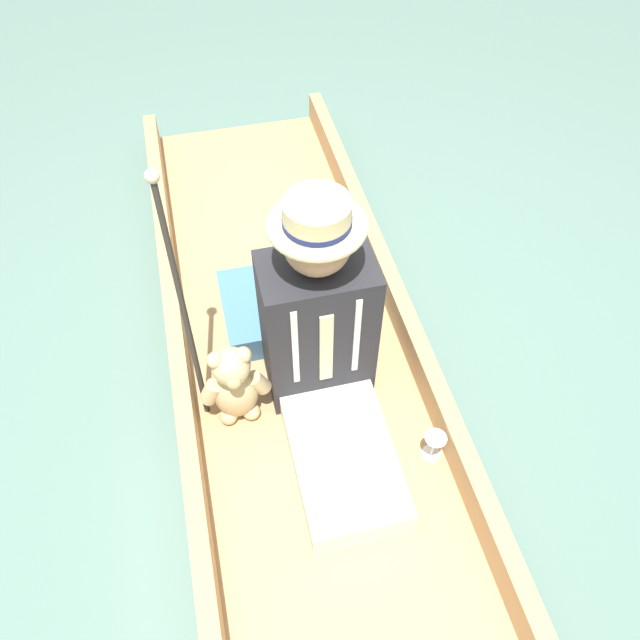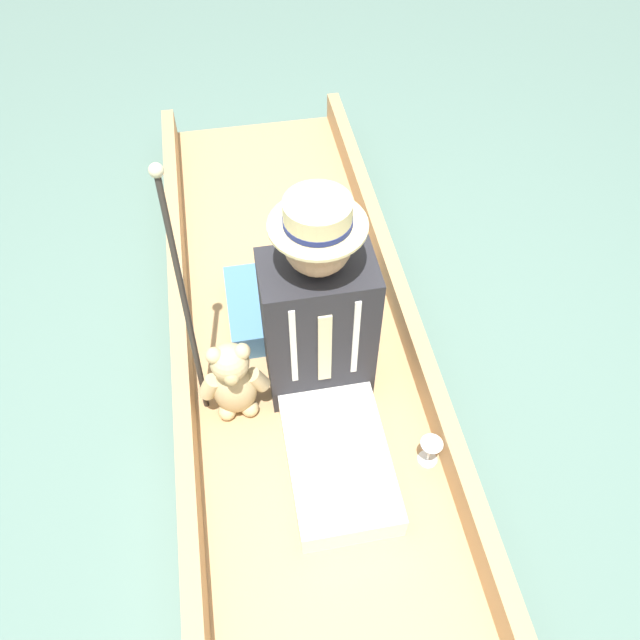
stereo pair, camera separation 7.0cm
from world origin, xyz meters
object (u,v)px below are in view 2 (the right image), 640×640
object	(u,v)px
teddy_bear	(233,382)
seated_person	(323,346)
wine_glass	(431,448)
walking_cane	(180,281)

from	to	relation	value
teddy_bear	seated_person	bearing A→B (deg)	177.51
seated_person	wine_glass	distance (m)	0.50
wine_glass	walking_cane	distance (m)	0.98
walking_cane	seated_person	bearing A→B (deg)	157.25
seated_person	wine_glass	xyz separation A→B (m)	(-0.31, 0.31, -0.23)
seated_person	teddy_bear	xyz separation A→B (m)	(0.31, -0.01, -0.15)
wine_glass	seated_person	bearing A→B (deg)	-45.19
walking_cane	wine_glass	bearing A→B (deg)	146.28
teddy_bear	wine_glass	bearing A→B (deg)	152.30
seated_person	teddy_bear	distance (m)	0.34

